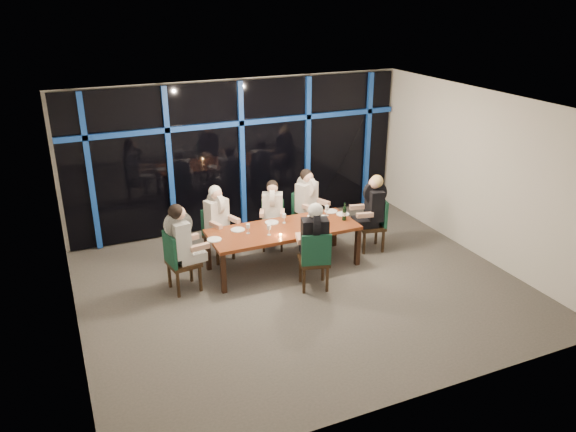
{
  "coord_description": "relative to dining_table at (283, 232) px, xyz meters",
  "views": [
    {
      "loc": [
        -3.5,
        -7.38,
        4.59
      ],
      "look_at": [
        0.0,
        0.6,
        1.05
      ],
      "focal_mm": 35.0,
      "sensor_mm": 36.0,
      "label": 1
    }
  ],
  "objects": [
    {
      "name": "tea_light",
      "position": [
        -0.17,
        -0.27,
        0.08
      ],
      "size": [
        0.05,
        0.05,
        0.03
      ],
      "primitive_type": "cylinder",
      "color": "#FFAE4C",
      "rests_on": "dining_table"
    },
    {
      "name": "diner_far_right",
      "position": [
        0.89,
        0.87,
        0.26
      ],
      "size": [
        0.62,
        0.68,
        0.96
      ],
      "rotation": [
        0.0,
        0.0,
        0.41
      ],
      "color": "silver",
      "rests_on": "ground"
    },
    {
      "name": "plate_far_right",
      "position": [
        1.11,
        0.35,
        0.08
      ],
      "size": [
        0.24,
        0.24,
        0.01
      ],
      "primitive_type": "cylinder",
      "color": "white",
      "rests_on": "dining_table"
    },
    {
      "name": "wine_glass_b",
      "position": [
        0.11,
        0.21,
        0.19
      ],
      "size": [
        0.07,
        0.07,
        0.17
      ],
      "color": "silver",
      "rests_on": "dining_table"
    },
    {
      "name": "plate_near_mid",
      "position": [
        0.33,
        -0.31,
        0.08
      ],
      "size": [
        0.24,
        0.24,
        0.01
      ],
      "primitive_type": "cylinder",
      "color": "white",
      "rests_on": "dining_table"
    },
    {
      "name": "chair_near_mid",
      "position": [
        0.15,
        -0.94,
        -0.11
      ],
      "size": [
        0.59,
        0.59,
        1.02
      ],
      "rotation": [
        0.0,
        0.0,
        2.87
      ],
      "color": "#301E10",
      "rests_on": "ground"
    },
    {
      "name": "room",
      "position": [
        0.0,
        -0.8,
        1.34
      ],
      "size": [
        7.04,
        7.0,
        3.02
      ],
      "color": "#59544F",
      "rests_on": "ground"
    },
    {
      "name": "wine_bottle",
      "position": [
        1.14,
        -0.1,
        0.19
      ],
      "size": [
        0.07,
        0.07,
        0.33
      ],
      "rotation": [
        0.0,
        0.0,
        -0.22
      ],
      "color": "black",
      "rests_on": "dining_table"
    },
    {
      "name": "diner_end_right",
      "position": [
        1.8,
        0.03,
        0.27
      ],
      "size": [
        0.67,
        0.55,
        0.97
      ],
      "rotation": [
        0.0,
        0.0,
        4.51
      ],
      "color": "black",
      "rests_on": "ground"
    },
    {
      "name": "diner_near_mid",
      "position": [
        0.17,
        -0.85,
        0.29
      ],
      "size": [
        0.59,
        0.69,
        1.0
      ],
      "rotation": [
        0.0,
        0.0,
        2.87
      ],
      "color": "black",
      "rests_on": "ground"
    },
    {
      "name": "plate_far_mid",
      "position": [
        -0.1,
        0.3,
        0.08
      ],
      "size": [
        0.24,
        0.24,
        0.01
      ],
      "primitive_type": "cylinder",
      "color": "white",
      "rests_on": "dining_table"
    },
    {
      "name": "water_pitcher",
      "position": [
        0.65,
        -0.19,
        0.17
      ],
      "size": [
        0.12,
        0.11,
        0.19
      ],
      "rotation": [
        0.0,
        0.0,
        -0.18
      ],
      "color": "silver",
      "rests_on": "dining_table"
    },
    {
      "name": "wine_glass_c",
      "position": [
        0.48,
        -0.01,
        0.18
      ],
      "size": [
        0.06,
        0.06,
        0.16
      ],
      "color": "silver",
      "rests_on": "dining_table"
    },
    {
      "name": "diner_end_left",
      "position": [
        -1.79,
        -0.08,
        0.3
      ],
      "size": [
        0.67,
        0.55,
        1.0
      ],
      "rotation": [
        0.0,
        0.0,
        1.72
      ],
      "color": "black",
      "rests_on": "ground"
    },
    {
      "name": "chair_end_right",
      "position": [
        1.88,
        0.01,
        -0.12
      ],
      "size": [
        0.55,
        0.55,
        1.0
      ],
      "rotation": [
        0.0,
        0.0,
        4.51
      ],
      "color": "#301E10",
      "rests_on": "ground"
    },
    {
      "name": "wine_glass_d",
      "position": [
        -0.63,
        0.03,
        0.19
      ],
      "size": [
        0.06,
        0.06,
        0.17
      ],
      "color": "silver",
      "rests_on": "dining_table"
    },
    {
      "name": "window_wall",
      "position": [
        0.01,
        2.13,
        0.87
      ],
      "size": [
        6.86,
        0.43,
        2.94
      ],
      "color": "black",
      "rests_on": "ground"
    },
    {
      "name": "diner_far_mid",
      "position": [
        0.13,
        0.81,
        0.19
      ],
      "size": [
        0.57,
        0.62,
        0.89
      ],
      "rotation": [
        0.0,
        0.0,
        -0.41
      ],
      "color": "silver",
      "rests_on": "ground"
    },
    {
      "name": "plate_far_left",
      "position": [
        -0.75,
        0.23,
        0.08
      ],
      "size": [
        0.24,
        0.24,
        0.01
      ],
      "primitive_type": "cylinder",
      "color": "white",
      "rests_on": "dining_table"
    },
    {
      "name": "chair_end_left",
      "position": [
        -1.88,
        -0.09,
        -0.11
      ],
      "size": [
        0.54,
        0.54,
        1.02
      ],
      "rotation": [
        0.0,
        0.0,
        1.72
      ],
      "color": "#301E10",
      "rests_on": "ground"
    },
    {
      "name": "wine_glass_e",
      "position": [
        0.95,
        0.21,
        0.21
      ],
      "size": [
        0.07,
        0.07,
        0.19
      ],
      "color": "silver",
      "rests_on": "dining_table"
    },
    {
      "name": "dining_table",
      "position": [
        0.0,
        0.0,
        0.0
      ],
      "size": [
        2.6,
        1.0,
        0.75
      ],
      "color": "brown",
      "rests_on": "ground"
    },
    {
      "name": "chair_far_left",
      "position": [
        -0.96,
        0.84,
        -0.15
      ],
      "size": [
        0.56,
        0.56,
        0.95
      ],
      "rotation": [
        0.0,
        0.0,
        0.34
      ],
      "color": "#301E10",
      "rests_on": "ground"
    },
    {
      "name": "chair_far_mid",
      "position": [
        0.16,
        0.89,
        -0.17
      ],
      "size": [
        0.56,
        0.56,
        0.91
      ],
      "rotation": [
        0.0,
        0.0,
        -0.41
      ],
      "color": "#301E10",
      "rests_on": "ground"
    },
    {
      "name": "chair_far_right",
      "position": [
        0.85,
        0.95,
        -0.13
      ],
      "size": [
        0.6,
        0.6,
        0.98
      ],
      "rotation": [
        0.0,
        0.0,
        0.41
      ],
      "color": "#301E10",
      "rests_on": "ground"
    },
    {
      "name": "plate_end_right",
      "position": [
        1.25,
        0.14,
        0.08
      ],
      "size": [
        0.24,
        0.24,
        0.01
      ],
      "primitive_type": "cylinder",
      "color": "white",
      "rests_on": "dining_table"
    },
    {
      "name": "diner_far_left",
      "position": [
        -0.94,
        0.77,
        0.23
      ],
      "size": [
        0.57,
        0.65,
        0.93
      ],
      "rotation": [
        0.0,
        0.0,
        0.34
      ],
      "color": "silver",
      "rests_on": "ground"
    },
    {
      "name": "wine_glass_a",
      "position": [
        -0.33,
        -0.17,
        0.2
      ],
      "size": [
        0.07,
        0.07,
        0.18
      ],
      "color": "silver",
      "rests_on": "dining_table"
    },
    {
      "name": "plate_end_left",
      "position": [
        -1.24,
        0.0,
        0.08
      ],
      "size": [
        0.24,
        0.24,
        0.01
      ],
      "primitive_type": "cylinder",
      "color": "white",
      "rests_on": "dining_table"
    }
  ]
}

